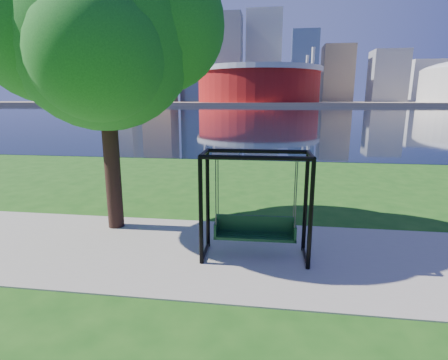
# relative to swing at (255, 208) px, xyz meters

# --- Properties ---
(ground) EXTENTS (900.00, 900.00, 0.00)m
(ground) POSITION_rel_swing_xyz_m (-0.60, 0.57, -1.13)
(ground) COLOR #1E5114
(ground) RESTS_ON ground
(path) EXTENTS (120.00, 4.00, 0.03)m
(path) POSITION_rel_swing_xyz_m (-0.60, 0.07, -1.11)
(path) COLOR #9E937F
(path) RESTS_ON ground
(river) EXTENTS (900.00, 180.00, 0.02)m
(river) POSITION_rel_swing_xyz_m (-0.60, 102.57, -1.12)
(river) COLOR black
(river) RESTS_ON ground
(far_bank) EXTENTS (900.00, 228.00, 2.00)m
(far_bank) POSITION_rel_swing_xyz_m (-0.60, 306.57, -0.13)
(far_bank) COLOR #937F60
(far_bank) RESTS_ON ground
(stadium) EXTENTS (83.00, 83.00, 32.00)m
(stadium) POSITION_rel_swing_xyz_m (-10.60, 235.57, 13.10)
(stadium) COLOR maroon
(stadium) RESTS_ON far_bank
(skyline) EXTENTS (392.00, 66.00, 96.50)m
(skyline) POSITION_rel_swing_xyz_m (-4.87, 319.97, 34.76)
(skyline) COLOR gray
(skyline) RESTS_ON far_bank
(swing) EXTENTS (2.30, 1.05, 2.33)m
(swing) POSITION_rel_swing_xyz_m (0.00, 0.00, 0.00)
(swing) COLOR black
(swing) RESTS_ON ground
(park_tree) EXTENTS (5.75, 5.20, 7.14)m
(park_tree) POSITION_rel_swing_xyz_m (-3.86, 1.39, 3.84)
(park_tree) COLOR black
(park_tree) RESTS_ON ground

